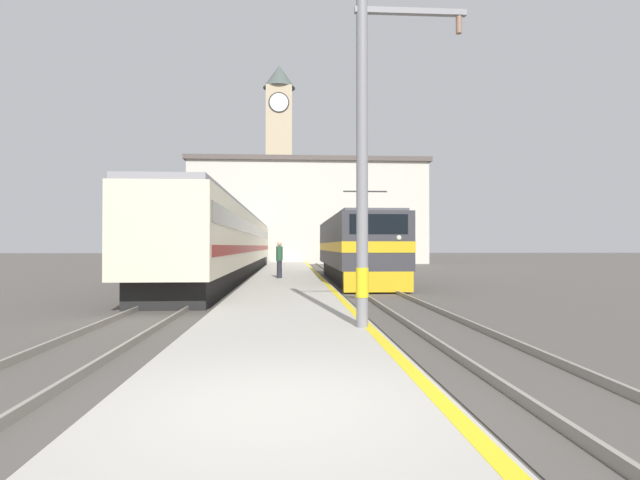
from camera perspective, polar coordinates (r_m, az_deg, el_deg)
name	(u,v)px	position (r m, az deg, el deg)	size (l,w,h in m)	color
ground_plane	(288,273)	(35.26, -3.67, -3.78)	(200.00, 200.00, 0.00)	#514C47
platform	(288,275)	(30.26, -3.70, -4.04)	(3.73, 140.00, 0.27)	#ADA89E
rail_track_near	(347,277)	(30.46, 3.09, -4.21)	(2.83, 140.00, 0.16)	#514C47
rail_track_far	(229,277)	(30.48, -10.41, -4.20)	(2.84, 140.00, 0.16)	#514C47
locomotive_train	(355,248)	(26.55, 4.05, -0.94)	(2.92, 14.24, 4.46)	black
passenger_train	(233,243)	(32.80, -9.90, -0.28)	(2.92, 37.28, 3.95)	black
catenary_mast	(366,148)	(10.33, 5.33, 10.37)	(2.31, 0.26, 7.24)	gray
person_on_platform	(279,259)	(25.55, -4.67, -2.14)	(0.34, 0.34, 1.86)	#23232D
clock_tower	(279,158)	(63.44, -4.70, 9.37)	(4.01, 4.01, 24.58)	tan
station_building	(308,212)	(56.00, -1.38, 3.23)	(26.16, 7.96, 11.41)	beige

